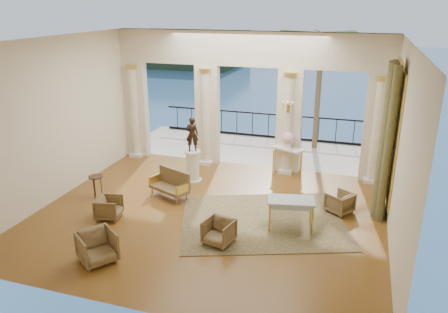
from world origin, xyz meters
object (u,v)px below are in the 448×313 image
(pedestal, at_px, (193,167))
(statue, at_px, (192,134))
(console_table, at_px, (288,153))
(side_table, at_px, (96,179))
(game_table, at_px, (291,202))
(armchair_a, at_px, (97,246))
(armchair_d, at_px, (109,207))
(armchair_b, at_px, (219,231))
(armchair_c, at_px, (340,202))
(settee, at_px, (171,184))

(pedestal, xyz_separation_m, statue, (0.00, 0.00, 1.06))
(console_table, xyz_separation_m, side_table, (-4.92, -3.40, -0.20))
(game_table, relative_size, side_table, 1.85)
(armchair_a, xyz_separation_m, statue, (0.32, 4.83, 1.16))
(armchair_d, bearing_deg, statue, -33.55)
(game_table, height_order, pedestal, pedestal)
(armchair_b, bearing_deg, armchair_c, 56.70)
(game_table, height_order, console_table, console_table)
(settee, relative_size, side_table, 1.99)
(armchair_a, xyz_separation_m, game_table, (3.74, 2.76, 0.32))
(statue, height_order, console_table, statue)
(armchair_b, relative_size, game_table, 0.53)
(armchair_a, bearing_deg, statue, 32.94)
(armchair_b, bearing_deg, game_table, 52.91)
(armchair_d, xyz_separation_m, statue, (1.18, 2.97, 1.23))
(armchair_c, bearing_deg, console_table, -106.74)
(console_table, bearing_deg, armchair_b, -76.36)
(armchair_c, height_order, side_table, side_table)
(console_table, bearing_deg, pedestal, -129.62)
(armchair_d, relative_size, settee, 0.48)
(armchair_d, distance_m, settee, 1.98)
(armchair_c, distance_m, pedestal, 4.61)
(statue, distance_m, side_table, 3.11)
(settee, bearing_deg, armchair_d, -97.42)
(armchair_c, xyz_separation_m, statue, (-4.53, 0.82, 1.23))
(armchair_a, relative_size, console_table, 0.72)
(pedestal, bearing_deg, armchair_d, -111.71)
(armchair_a, distance_m, pedestal, 4.84)
(armchair_b, distance_m, side_table, 4.36)
(armchair_b, bearing_deg, pedestal, 132.99)
(settee, distance_m, statue, 1.71)
(armchair_a, height_order, armchair_d, armchair_a)
(game_table, distance_m, side_table, 5.61)
(pedestal, distance_m, side_table, 2.96)
(armchair_a, height_order, pedestal, pedestal)
(armchair_a, distance_m, console_table, 6.96)
(statue, bearing_deg, side_table, 19.08)
(armchair_a, relative_size, pedestal, 0.75)
(armchair_c, relative_size, pedestal, 0.62)
(armchair_a, height_order, game_table, game_table)
(armchair_c, relative_size, game_table, 0.51)
(armchair_d, xyz_separation_m, game_table, (4.60, 0.89, 0.38))
(armchair_a, xyz_separation_m, side_table, (-1.87, 2.85, 0.19))
(armchair_c, bearing_deg, pedestal, -65.86)
(armchair_c, height_order, console_table, console_table)
(armchair_d, distance_m, pedestal, 3.20)
(armchair_a, relative_size, statue, 0.71)
(armchair_d, relative_size, console_table, 0.60)
(armchair_b, bearing_deg, armchair_a, -133.85)
(armchair_a, distance_m, settee, 3.57)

